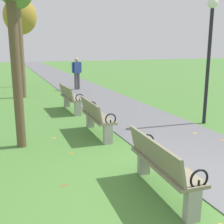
{
  "coord_description": "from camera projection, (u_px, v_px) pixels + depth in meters",
  "views": [
    {
      "loc": [
        -2.62,
        -3.36,
        2.21
      ],
      "look_at": [
        -0.05,
        3.32,
        0.55
      ],
      "focal_mm": 45.51,
      "sensor_mm": 36.0,
      "label": 1
    }
  ],
  "objects": [
    {
      "name": "lamp_post",
      "position": [
        210.0,
        43.0,
        7.83
      ],
      "size": [
        0.28,
        0.28,
        3.48
      ],
      "color": "black",
      "rests_on": "ground"
    },
    {
      "name": "park_bench_1",
      "position": [
        162.0,
        165.0,
        4.24
      ],
      "size": [
        0.55,
        1.62,
        0.9
      ],
      "color": "gray",
      "rests_on": "ground"
    },
    {
      "name": "tree_3",
      "position": [
        20.0,
        17.0,
        15.13
      ],
      "size": [
        1.74,
        1.74,
        4.74
      ],
      "color": "brown",
      "rests_on": "ground"
    },
    {
      "name": "ground_plane",
      "position": [
        190.0,
        190.0,
        4.47
      ],
      "size": [
        80.0,
        80.0,
        0.0
      ],
      "primitive_type": "plane",
      "color": "#4C7F38"
    },
    {
      "name": "scattered_leaves",
      "position": [
        121.0,
        137.0,
        7.04
      ],
      "size": [
        4.41,
        10.23,
        0.02
      ],
      "color": "gold",
      "rests_on": "ground"
    },
    {
      "name": "paved_walkway",
      "position": [
        58.0,
        76.0,
        21.27
      ],
      "size": [
        2.5,
        44.0,
        0.02
      ],
      "primitive_type": "cube",
      "color": "slate",
      "rests_on": "ground"
    },
    {
      "name": "pedestrian_walking",
      "position": [
        77.0,
        72.0,
        14.64
      ],
      "size": [
        0.53,
        0.26,
        1.62
      ],
      "color": "#4C4C56",
      "rests_on": "paved_walkway"
    },
    {
      "name": "park_bench_3",
      "position": [
        70.0,
        97.0,
        9.8
      ],
      "size": [
        0.52,
        1.61,
        0.9
      ],
      "color": "gray",
      "rests_on": "ground"
    },
    {
      "name": "park_bench_2",
      "position": [
        96.0,
        116.0,
        7.15
      ],
      "size": [
        0.49,
        1.61,
        0.9
      ],
      "color": "gray",
      "rests_on": "ground"
    }
  ]
}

